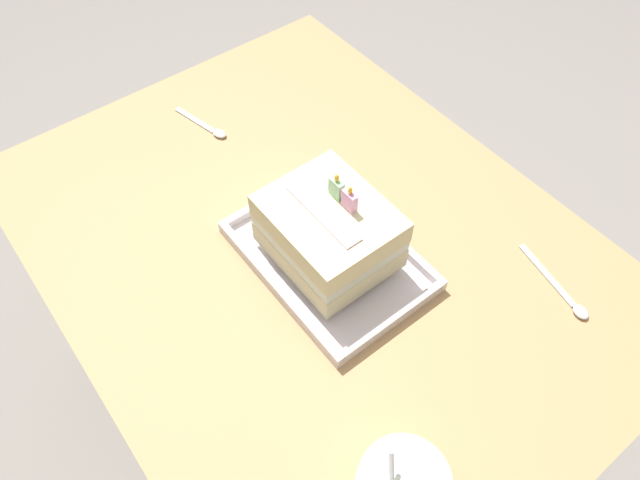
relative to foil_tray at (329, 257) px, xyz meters
The scene contains 6 objects.
ground_plane 0.70m from the foil_tray, behind, with size 8.00×8.00×0.00m, color gray.
dining_table 0.12m from the foil_tray, behind, with size 1.04×0.79×0.70m.
foil_tray is the anchor object (origin of this frame).
birthday_cake 0.07m from the foil_tray, 90.00° to the left, with size 0.19×0.16×0.15m.
serving_spoon_near_tray 0.38m from the foil_tray, behind, with size 0.13×0.04×0.01m.
serving_spoon_by_bowls 0.37m from the foil_tray, 41.13° to the left, with size 0.16×0.05×0.01m.
Camera 1 is at (0.47, -0.35, 1.49)m, focal length 33.57 mm.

